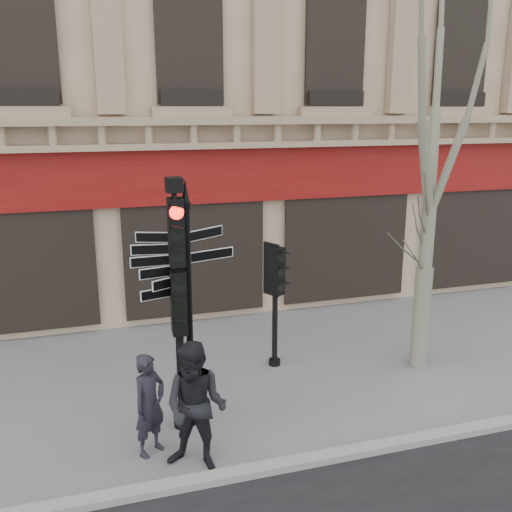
# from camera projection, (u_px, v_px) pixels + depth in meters

# --- Properties ---
(ground) EXTENTS (80.00, 80.00, 0.00)m
(ground) POSITION_uv_depth(u_px,v_px,m) (254.00, 421.00, 9.64)
(ground) COLOR slate
(ground) RESTS_ON ground
(kerb) EXTENTS (80.00, 0.25, 0.12)m
(kerb) POSITION_uv_depth(u_px,v_px,m) (282.00, 466.00, 8.32)
(kerb) COLOR gray
(kerb) RESTS_ON ground
(fingerpost) EXTENTS (1.88, 1.88, 4.10)m
(fingerpost) POSITION_uv_depth(u_px,v_px,m) (188.00, 264.00, 8.92)
(fingerpost) COLOR black
(fingerpost) RESTS_ON ground
(traffic_signal_main) EXTENTS (0.47, 0.35, 4.13)m
(traffic_signal_main) POSITION_uv_depth(u_px,v_px,m) (177.00, 276.00, 8.82)
(traffic_signal_main) COLOR black
(traffic_signal_main) RESTS_ON ground
(traffic_signal_secondary) EXTENTS (0.51, 0.45, 2.50)m
(traffic_signal_secondary) POSITION_uv_depth(u_px,v_px,m) (275.00, 284.00, 11.30)
(traffic_signal_secondary) COLOR black
(traffic_signal_secondary) RESTS_ON ground
(plane_tree) EXTENTS (3.04, 3.04, 8.07)m
(plane_tree) POSITION_uv_depth(u_px,v_px,m) (440.00, 77.00, 10.28)
(plane_tree) COLOR gray
(plane_tree) RESTS_ON ground
(pedestrian_a) EXTENTS (0.70, 0.66, 1.61)m
(pedestrian_a) POSITION_uv_depth(u_px,v_px,m) (150.00, 405.00, 8.56)
(pedestrian_a) COLOR black
(pedestrian_a) RESTS_ON ground
(pedestrian_b) EXTENTS (1.19, 1.13, 1.95)m
(pedestrian_b) POSITION_uv_depth(u_px,v_px,m) (196.00, 407.00, 8.15)
(pedestrian_b) COLOR black
(pedestrian_b) RESTS_ON ground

